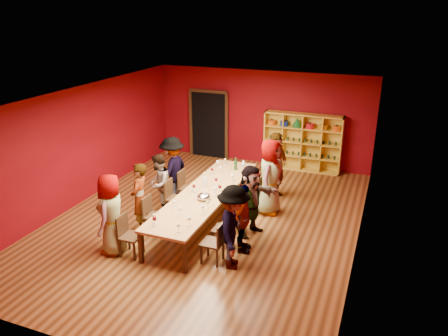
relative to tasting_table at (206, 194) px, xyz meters
The scene contains 49 objects.
room_shell 0.80m from the tasting_table, ahead, with size 7.10×9.10×3.04m.
tasting_table is the anchor object (origin of this frame).
doorway 4.80m from the tasting_table, 112.09° to the left, with size 1.40×0.17×2.30m.
shelving_unit 4.55m from the tasting_table, 72.08° to the left, with size 2.40×0.40×1.80m.
chair_person_left_0 2.19m from the tasting_table, 114.62° to the right, with size 0.42×0.42×0.89m.
person_left_0 2.36m from the tasting_table, 122.32° to the right, with size 0.85×0.46×1.73m, color #535358.
chair_person_left_1 1.37m from the tasting_table, 132.18° to the right, with size 0.42×0.42×0.89m.
person_left_1 1.56m from the tasting_table, 139.90° to the right, with size 0.60×0.44×1.64m, color pink.
chair_person_left_2 0.93m from the tasting_table, behind, with size 0.42×0.42×0.89m.
person_left_2 1.28m from the tasting_table, behind, with size 0.73×0.40×1.51m, color #5884B5.
chair_person_left_3 1.19m from the tasting_table, 141.19° to the left, with size 0.42×0.42×0.89m.
person_left_3 1.47m from the tasting_table, 149.96° to the left, with size 1.13×0.47×1.75m, color #505055.
chair_person_right_0 1.86m from the tasting_table, 60.51° to the right, with size 0.42×0.42×0.89m.
person_right_0 2.06m from the tasting_table, 51.55° to the right, with size 1.12×0.46×1.73m, color #5F92C5.
chair_person_right_1 1.37m from the tasting_table, 47.84° to the right, with size 0.42×0.42×0.89m.
person_right_1 1.61m from the tasting_table, 38.66° to the right, with size 0.88×0.40×1.51m, color silver.
chair_person_right_2 0.96m from the tasting_table, 13.98° to the right, with size 0.42×0.42×0.89m.
person_right_2 1.21m from the tasting_table, 10.85° to the right, with size 1.52×0.44×1.64m, color #141638.
chair_person_right_3 1.37m from the tasting_table, 47.64° to the left, with size 0.42×0.42×0.89m.
person_right_3 1.64m from the tasting_table, 38.01° to the left, with size 0.93×0.51×1.90m, color silver.
chair_person_right_4 2.16m from the tasting_table, 64.95° to the left, with size 0.42×0.42×0.89m.
person_right_4 2.31m from the tasting_table, 57.98° to the left, with size 0.66×0.48×1.81m, color #15183A.
wine_glass_0 1.31m from the tasting_table, 97.17° to the left, with size 0.07×0.07×0.18m.
wine_glass_1 1.14m from the tasting_table, 70.30° to the right, with size 0.08×0.08×0.19m.
wine_glass_2 0.35m from the tasting_table, 18.99° to the right, with size 0.08×0.08×0.21m.
wine_glass_3 0.36m from the tasting_table, behind, with size 0.08×0.08×0.20m.
wine_glass_4 1.33m from the tasting_table, 90.99° to the right, with size 0.08×0.08×0.19m.
wine_glass_5 0.34m from the tasting_table, 158.66° to the right, with size 0.08×0.08×0.19m.
wine_glass_6 1.71m from the tasting_table, 78.09° to the right, with size 0.08×0.08×0.21m.
wine_glass_7 1.85m from the tasting_table, 101.08° to the right, with size 0.08×0.08×0.21m.
wine_glass_8 0.39m from the tasting_table, ahead, with size 0.08×0.08×0.21m.
wine_glass_9 0.81m from the tasting_table, 116.86° to the left, with size 0.07×0.07×0.18m.
wine_glass_10 0.50m from the tasting_table, 80.31° to the left, with size 0.08×0.08×0.20m.
wine_glass_11 0.43m from the tasting_table, 102.32° to the right, with size 0.08×0.08×0.19m.
wine_glass_12 0.89m from the tasting_table, 64.25° to the right, with size 0.07×0.07×0.18m.
wine_glass_13 1.96m from the tasting_table, 98.29° to the right, with size 0.08×0.08×0.21m.
wine_glass_14 1.09m from the tasting_table, 106.30° to the right, with size 0.07×0.07×0.18m.
wine_glass_15 0.99m from the tasting_table, 70.51° to the left, with size 0.08×0.08×0.20m.
wine_glass_16 1.99m from the tasting_table, 82.16° to the right, with size 0.07×0.07×0.18m.
wine_glass_17 1.92m from the tasting_table, 81.43° to the left, with size 0.08×0.08×0.19m.
wine_glass_18 1.96m from the tasting_table, 97.76° to the left, with size 0.07×0.07×0.18m.
wine_glass_19 1.66m from the tasting_table, 102.47° to the left, with size 0.09×0.09×0.21m.
wine_glass_20 1.77m from the tasting_table, 78.82° to the left, with size 0.08×0.08×0.20m.
wine_glass_21 1.13m from the tasting_table, 105.40° to the left, with size 0.08×0.08×0.19m.
wine_glass_22 0.90m from the tasting_table, 65.59° to the left, with size 0.09×0.09×0.22m.
spittoon_bowl 0.45m from the tasting_table, 73.35° to the right, with size 0.31×0.31×0.17m, color silver.
carafe_a 0.38m from the tasting_table, 117.66° to the left, with size 0.12×0.12×0.25m.
carafe_b 0.48m from the tasting_table, 69.02° to the right, with size 0.11×0.11×0.23m.
wine_bottle 1.66m from the tasting_table, 84.88° to the left, with size 0.11×0.11×0.35m.
Camera 1 is at (3.82, -8.65, 4.91)m, focal length 35.00 mm.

